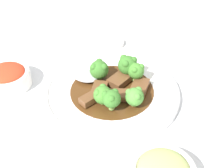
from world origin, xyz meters
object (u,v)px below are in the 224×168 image
object	(u,v)px
beef_strip_3	(91,98)
sauce_dish	(114,42)
serving_spoon	(81,74)
broccoli_floret_0	(99,69)
beef_strip_0	(120,79)
beef_strip_4	(99,90)
beef_strip_1	(122,95)
broccoli_floret_2	(111,99)
broccoli_floret_5	(135,96)
broccoli_floret_1	(136,71)
broccoli_floret_4	(128,65)
main_plate	(112,92)
beef_strip_2	(140,88)
broccoli_floret_3	(103,94)
side_bowl_kimchi	(7,77)

from	to	relation	value
beef_strip_3	sauce_dish	size ratio (longest dim) A/B	0.81
serving_spoon	sauce_dish	size ratio (longest dim) A/B	2.85
broccoli_floret_0	beef_strip_0	bearing A→B (deg)	-107.01
beef_strip_3	beef_strip_4	world-z (taller)	beef_strip_3
beef_strip_1	beef_strip_0	bearing A→B (deg)	2.49
broccoli_floret_2	broccoli_floret_5	xyz separation A→B (m)	(0.01, -0.05, -0.00)
broccoli_floret_1	broccoli_floret_4	distance (m)	0.03
main_plate	beef_strip_0	world-z (taller)	beef_strip_0
broccoli_floret_1	beef_strip_4	bearing A→B (deg)	116.41
beef_strip_2	broccoli_floret_0	size ratio (longest dim) A/B	1.34
beef_strip_3	beef_strip_0	bearing A→B (deg)	-44.13
broccoli_floret_0	broccoli_floret_5	bearing A→B (deg)	-139.54
main_plate	broccoli_floret_5	world-z (taller)	broccoli_floret_5
beef_strip_1	broccoli_floret_3	xyz separation A→B (m)	(-0.02, 0.04, 0.02)
beef_strip_1	serving_spoon	xyz separation A→B (m)	(0.08, 0.10, 0.00)
main_plate	broccoli_floret_4	world-z (taller)	broccoli_floret_4
broccoli_floret_2	broccoli_floret_4	xyz separation A→B (m)	(0.12, -0.04, 0.00)
beef_strip_1	broccoli_floret_4	size ratio (longest dim) A/B	1.30
broccoli_floret_2	sauce_dish	world-z (taller)	broccoli_floret_2
broccoli_floret_5	side_bowl_kimchi	world-z (taller)	broccoli_floret_5
broccoli_floret_0	broccoli_floret_5	size ratio (longest dim) A/B	1.11
broccoli_floret_0	broccoli_floret_4	distance (m)	0.07
beef_strip_0	beef_strip_3	distance (m)	0.10
beef_strip_2	broccoli_floret_0	distance (m)	0.11
broccoli_floret_0	serving_spoon	xyz separation A→B (m)	(0.01, 0.05, -0.02)
beef_strip_0	serving_spoon	bearing A→B (deg)	76.95
beef_strip_2	broccoli_floret_4	distance (m)	0.07
beef_strip_3	broccoli_floret_5	distance (m)	0.10
broccoli_floret_1	serving_spoon	size ratio (longest dim) A/B	0.26
beef_strip_0	broccoli_floret_2	world-z (taller)	broccoli_floret_2
beef_strip_4	side_bowl_kimchi	distance (m)	0.23
beef_strip_2	broccoli_floret_4	bearing A→B (deg)	26.20
broccoli_floret_0	serving_spoon	size ratio (longest dim) A/B	0.26
beef_strip_4	sauce_dish	distance (m)	0.24
beef_strip_2	broccoli_floret_5	distance (m)	0.05
beef_strip_4	broccoli_floret_2	bearing A→B (deg)	-152.63
beef_strip_1	serving_spoon	world-z (taller)	same
broccoli_floret_2	broccoli_floret_4	bearing A→B (deg)	-17.54
beef_strip_3	broccoli_floret_0	xyz separation A→B (m)	(0.08, -0.02, 0.02)
beef_strip_0	broccoli_floret_4	xyz separation A→B (m)	(0.03, -0.02, 0.03)
beef_strip_4	broccoli_floret_5	world-z (taller)	broccoli_floret_5
broccoli_floret_3	serving_spoon	world-z (taller)	broccoli_floret_3
broccoli_floret_3	beef_strip_4	bearing A→B (deg)	14.90
beef_strip_2	beef_strip_3	distance (m)	0.12
side_bowl_kimchi	sauce_dish	bearing A→B (deg)	-53.08
sauce_dish	beef_strip_3	bearing A→B (deg)	169.86
beef_strip_3	serving_spoon	bearing A→B (deg)	18.70
main_plate	broccoli_floret_2	bearing A→B (deg)	179.34
main_plate	serving_spoon	size ratio (longest dim) A/B	1.70
beef_strip_1	broccoli_floret_3	distance (m)	0.05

